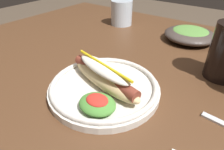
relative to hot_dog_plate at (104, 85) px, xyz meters
The scene contains 4 objects.
dining_table 0.22m from the hot_dog_plate, 96.44° to the left, with size 1.29×0.91×0.74m.
hot_dog_plate is the anchor object (origin of this frame).
water_cup 0.49m from the hot_dog_plate, 119.69° to the left, with size 0.09×0.09×0.10m, color silver.
side_bowl 0.42m from the hot_dog_plate, 82.46° to the left, with size 0.18×0.18×0.05m.
Camera 1 is at (0.25, -0.46, 1.02)m, focal length 31.30 mm.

